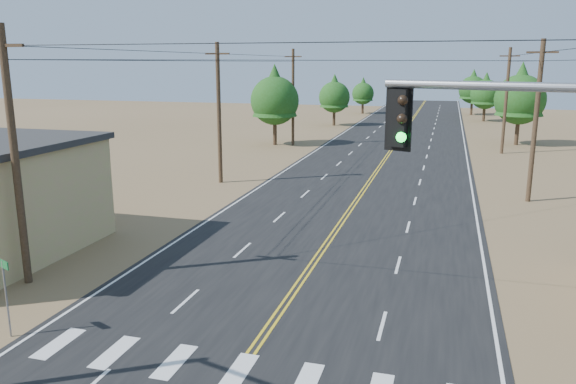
% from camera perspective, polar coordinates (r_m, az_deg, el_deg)
% --- Properties ---
extents(road, '(15.00, 200.00, 0.02)m').
position_cam_1_polar(road, '(36.86, 7.18, -0.56)').
color(road, black).
rests_on(road, ground).
extents(utility_pole_left_near, '(1.80, 0.30, 10.00)m').
position_cam_1_polar(utility_pole_left_near, '(23.79, -26.01, 3.30)').
color(utility_pole_left_near, '#4C3826').
rests_on(utility_pole_left_near, ground).
extents(utility_pole_left_mid, '(1.80, 0.30, 10.00)m').
position_cam_1_polar(utility_pole_left_mid, '(40.79, -7.03, 8.03)').
color(utility_pole_left_mid, '#4C3826').
rests_on(utility_pole_left_mid, ground).
extents(utility_pole_left_far, '(1.80, 0.30, 10.00)m').
position_cam_1_polar(utility_pole_left_far, '(59.68, 0.51, 9.67)').
color(utility_pole_left_far, '#4C3826').
rests_on(utility_pole_left_far, ground).
extents(utility_pole_right_mid, '(1.80, 0.30, 10.00)m').
position_cam_1_polar(utility_pole_right_mid, '(37.97, 23.86, 6.66)').
color(utility_pole_right_mid, '#4C3826').
rests_on(utility_pole_right_mid, ground).
extents(utility_pole_right_far, '(1.80, 0.30, 10.00)m').
position_cam_1_polar(utility_pole_right_far, '(57.79, 21.27, 8.69)').
color(utility_pole_right_far, '#4C3826').
rests_on(utility_pole_right_far, ground).
extents(street_sign, '(0.72, 0.34, 2.60)m').
position_cam_1_polar(street_sign, '(19.98, -26.81, -8.49)').
color(street_sign, gray).
rests_on(street_sign, ground).
extents(tree_left_near, '(5.10, 5.10, 8.51)m').
position_cam_1_polar(tree_left_near, '(59.84, -1.36, 9.76)').
color(tree_left_near, '#3F2D1E').
rests_on(tree_left_near, ground).
extents(tree_left_mid, '(4.28, 4.28, 7.14)m').
position_cam_1_polar(tree_left_mid, '(79.08, 4.74, 9.90)').
color(tree_left_mid, '#3F2D1E').
rests_on(tree_left_mid, ground).
extents(tree_left_far, '(3.73, 3.73, 6.21)m').
position_cam_1_polar(tree_left_far, '(98.48, 7.63, 10.10)').
color(tree_left_far, '#3F2D1E').
rests_on(tree_left_far, ground).
extents(tree_right_near, '(5.24, 5.24, 8.73)m').
position_cam_1_polar(tree_right_near, '(64.54, 22.54, 9.15)').
color(tree_right_near, '#3F2D1E').
rests_on(tree_right_near, ground).
extents(tree_right_mid, '(4.37, 4.37, 7.28)m').
position_cam_1_polar(tree_right_mid, '(89.44, 19.44, 9.63)').
color(tree_right_mid, '#3F2D1E').
rests_on(tree_right_mid, ground).
extents(tree_right_far, '(4.56, 4.56, 7.59)m').
position_cam_1_polar(tree_right_far, '(99.96, 18.28, 10.10)').
color(tree_right_far, '#3F2D1E').
rests_on(tree_right_far, ground).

